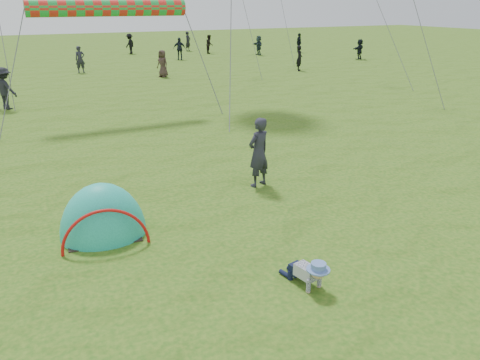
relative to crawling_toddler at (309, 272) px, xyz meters
name	(u,v)px	position (x,y,z in m)	size (l,w,h in m)	color
ground	(322,279)	(0.33, 0.07, -0.26)	(140.00, 140.00, 0.00)	#205312
crawling_toddler	(309,272)	(0.00, 0.00, 0.00)	(0.48, 0.69, 0.53)	black
popup_tent	(104,235)	(-2.62, 3.32, -0.26)	(1.67, 1.37, 2.16)	teal
standing_adult	(259,152)	(1.41, 4.31, 0.61)	(0.64, 0.42, 1.75)	#262632
crowd_person_0	(299,58)	(13.98, 21.70, 0.56)	(0.60, 0.39, 1.64)	black
crowd_person_1	(209,44)	(12.97, 34.79, 0.55)	(0.79, 0.62, 1.63)	black
crowd_person_2	(299,43)	(20.70, 32.03, 0.59)	(1.00, 0.41, 1.70)	black
crowd_person_3	(130,44)	(6.49, 37.64, 0.61)	(1.12, 0.65, 1.74)	black
crowd_person_4	(163,64)	(4.89, 23.06, 0.55)	(0.79, 0.52, 1.62)	#3E2D29
crowd_person_5	(259,45)	(16.32, 31.74, 0.55)	(1.51, 0.48, 1.63)	#1F2E36
crowd_person_6	(80,59)	(0.66, 27.28, 0.58)	(0.62, 0.40, 1.69)	#252530
crowd_person_8	(179,49)	(8.93, 31.40, 0.59)	(1.00, 0.42, 1.71)	#19212D
crowd_person_9	(5,88)	(-3.99, 17.06, 0.63)	(1.15, 0.66, 1.78)	black
crowd_person_11	(359,49)	(22.02, 25.21, 0.53)	(1.47, 0.47, 1.58)	black
crowd_person_12	(188,41)	(12.05, 37.80, 0.62)	(0.65, 0.42, 1.78)	black
rainbow_tube_kite	(109,8)	(0.00, 13.56, 3.88)	(0.64, 0.64, 5.86)	red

